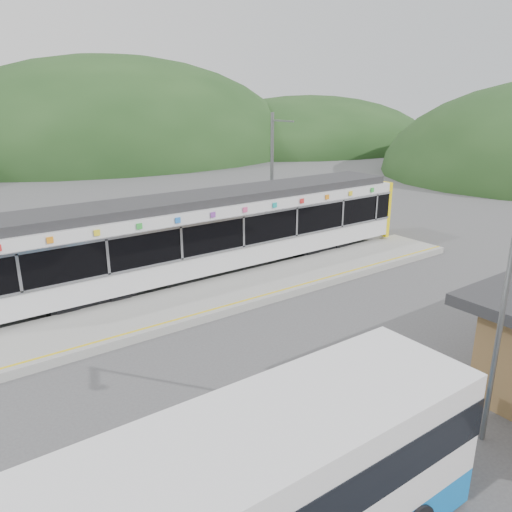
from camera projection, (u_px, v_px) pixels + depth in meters
ground at (263, 331)px, 17.38m from camera, size 120.00×120.00×0.00m
hills at (299, 260)px, 24.91m from camera, size 146.00×149.00×26.00m
platform at (214, 297)px, 19.87m from camera, size 26.00×3.20×0.30m
yellow_line at (231, 304)px, 18.83m from camera, size 26.00×0.10×0.01m
train at (216, 230)px, 22.39m from camera, size 20.44×3.01×3.74m
catenary_mast_east at (272, 177)px, 26.78m from camera, size 0.18×1.80×7.00m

